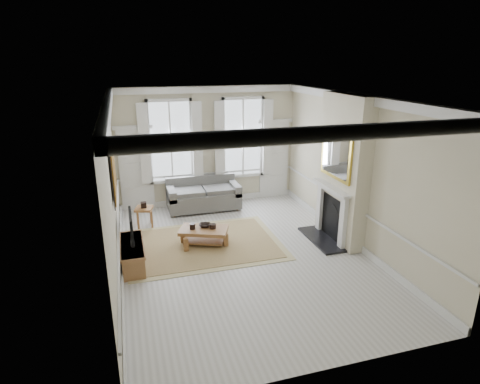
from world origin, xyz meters
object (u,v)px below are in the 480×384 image
object	(u,v)px
side_table	(144,211)
tv_stand	(133,255)
coffee_table	(204,232)
sofa	(203,196)

from	to	relation	value
side_table	tv_stand	world-z (taller)	side_table
side_table	tv_stand	xyz separation A→B (m)	(-0.37, -2.04, -0.16)
side_table	coffee_table	distance (m)	1.96
tv_stand	side_table	bearing A→B (deg)	79.70
side_table	coffee_table	xyz separation A→B (m)	(1.24, -1.51, -0.08)
sofa	side_table	size ratio (longest dim) A/B	3.92
side_table	coffee_table	bearing A→B (deg)	-50.49
side_table	tv_stand	distance (m)	2.08
side_table	tv_stand	size ratio (longest dim) A/B	0.38
tv_stand	sofa	bearing A→B (deg)	54.27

